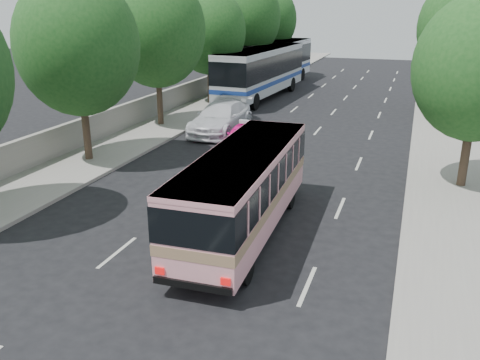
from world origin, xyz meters
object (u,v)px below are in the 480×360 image
at_px(pink_bus, 244,184).
at_px(pink_taxi, 244,136).
at_px(tour_coach_front, 261,68).
at_px(tour_coach_rear, 276,60).
at_px(white_pickup, 221,118).

bearing_deg(pink_bus, pink_taxi, 106.87).
distance_m(pink_taxi, tour_coach_front, 15.29).
bearing_deg(pink_bus, tour_coach_rear, 101.71).
bearing_deg(pink_bus, white_pickup, 112.57).
bearing_deg(tour_coach_front, white_pickup, -81.06).
bearing_deg(tour_coach_front, pink_bus, -70.55).
relative_size(tour_coach_front, tour_coach_rear, 1.01).
relative_size(pink_taxi, tour_coach_rear, 0.30).
height_order(pink_taxi, tour_coach_rear, tour_coach_rear).
bearing_deg(tour_coach_rear, tour_coach_front, -80.63).
relative_size(white_pickup, tour_coach_rear, 0.46).
height_order(white_pickup, tour_coach_front, tour_coach_front).
xyz_separation_m(tour_coach_front, tour_coach_rear, (-0.65, 6.97, -0.02)).
distance_m(white_pickup, tour_coach_front, 11.98).
height_order(pink_bus, tour_coach_front, tour_coach_front).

